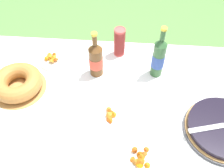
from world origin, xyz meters
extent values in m
plane|color=#568442|center=(0.00, 0.00, 0.00)|extent=(16.00, 16.00, 0.00)
cube|color=#A87A47|center=(0.00, 0.00, 0.66)|extent=(1.76, 1.15, 0.03)
cylinder|color=#A87A47|center=(-0.82, 0.51, 0.32)|extent=(0.06, 0.06, 0.65)
cylinder|color=#A87A47|center=(0.82, 0.51, 0.32)|extent=(0.06, 0.06, 0.65)
cube|color=white|center=(0.00, 0.00, 0.68)|extent=(1.77, 1.16, 0.00)
cube|color=white|center=(0.00, 0.58, 0.63)|extent=(1.77, 0.00, 0.10)
cylinder|color=#38383D|center=(0.56, -0.09, 0.70)|extent=(0.39, 0.39, 0.02)
cylinder|color=#B78447|center=(0.56, -0.09, 0.71)|extent=(0.38, 0.38, 0.01)
cylinder|color=black|center=(0.56, -0.09, 0.73)|extent=(0.36, 0.36, 0.03)
cube|color=silver|center=(0.47, -0.11, 0.75)|extent=(0.19, 0.07, 0.00)
cylinder|color=#B78447|center=(-0.58, 0.11, 0.69)|extent=(0.32, 0.32, 0.01)
torus|color=#AD7033|center=(-0.58, 0.11, 0.74)|extent=(0.29, 0.29, 0.09)
cylinder|color=#E04C47|center=(0.00, 0.46, 0.73)|extent=(0.07, 0.07, 0.09)
cylinder|color=#E04C47|center=(0.00, 0.46, 0.75)|extent=(0.07, 0.07, 0.09)
cylinder|color=#E04C47|center=(0.00, 0.46, 0.76)|extent=(0.07, 0.07, 0.09)
cylinder|color=#E04C47|center=(0.00, 0.46, 0.77)|extent=(0.07, 0.07, 0.09)
cylinder|color=#E04C47|center=(0.00, 0.46, 0.79)|extent=(0.07, 0.07, 0.09)
cylinder|color=#E04C47|center=(0.00, 0.46, 0.80)|extent=(0.07, 0.07, 0.09)
cylinder|color=#E04C47|center=(0.00, 0.46, 0.81)|extent=(0.07, 0.07, 0.09)
cylinder|color=#E04C47|center=(0.00, 0.46, 0.82)|extent=(0.07, 0.07, 0.09)
cylinder|color=#E04C47|center=(0.00, 0.46, 0.84)|extent=(0.07, 0.07, 0.09)
torus|color=#E04C47|center=(0.00, 0.46, 0.89)|extent=(0.07, 0.07, 0.01)
cylinder|color=#2D562D|center=(0.24, 0.30, 0.80)|extent=(0.07, 0.07, 0.23)
cylinder|color=#334C93|center=(0.24, 0.30, 0.80)|extent=(0.08, 0.08, 0.09)
cone|color=#2D562D|center=(0.24, 0.30, 0.94)|extent=(0.07, 0.07, 0.04)
cylinder|color=#2D562D|center=(0.24, 0.30, 0.99)|extent=(0.03, 0.03, 0.07)
cylinder|color=gold|center=(0.24, 0.30, 1.03)|extent=(0.03, 0.03, 0.02)
cylinder|color=brown|center=(-0.13, 0.27, 0.78)|extent=(0.08, 0.08, 0.20)
cylinder|color=#E54C38|center=(-0.13, 0.27, 0.78)|extent=(0.09, 0.09, 0.07)
cone|color=brown|center=(-0.13, 0.27, 0.90)|extent=(0.08, 0.08, 0.04)
cylinder|color=brown|center=(-0.13, 0.27, 0.95)|extent=(0.03, 0.03, 0.06)
cylinder|color=gold|center=(-0.13, 0.27, 0.99)|extent=(0.03, 0.03, 0.02)
cylinder|color=white|center=(-0.01, -0.05, 0.69)|extent=(0.22, 0.22, 0.01)
torus|color=white|center=(-0.01, -0.05, 0.70)|extent=(0.21, 0.21, 0.01)
cone|color=#B06D1F|center=(-0.03, -0.05, 0.72)|extent=(0.05, 0.04, 0.04)
cone|color=#C07315|center=(-0.01, -0.05, 0.72)|extent=(0.04, 0.04, 0.03)
cone|color=orange|center=(-0.03, -0.02, 0.72)|extent=(0.04, 0.04, 0.03)
cone|color=#BB6911|center=(0.00, -0.05, 0.72)|extent=(0.04, 0.04, 0.03)
cone|color=#C55614|center=(-0.03, -0.08, 0.72)|extent=(0.05, 0.05, 0.04)
cone|color=#C34A0C|center=(-0.02, -0.09, 0.71)|extent=(0.03, 0.03, 0.03)
cone|color=#AA4C18|center=(-0.01, -0.03, 0.71)|extent=(0.04, 0.04, 0.03)
cylinder|color=white|center=(-0.42, 0.36, 0.69)|extent=(0.21, 0.21, 0.01)
torus|color=white|center=(-0.42, 0.36, 0.70)|extent=(0.21, 0.21, 0.01)
cone|color=#B5640D|center=(-0.43, 0.36, 0.71)|extent=(0.04, 0.05, 0.04)
cone|color=#B64D17|center=(-0.40, 0.35, 0.72)|extent=(0.03, 0.03, 0.02)
cone|color=#CA6A0A|center=(-0.47, 0.35, 0.72)|extent=(0.04, 0.04, 0.04)
cone|color=#CE5A0F|center=(-0.46, 0.40, 0.71)|extent=(0.04, 0.04, 0.03)
cone|color=#C0751F|center=(-0.46, 0.39, 0.71)|extent=(0.04, 0.04, 0.03)
cone|color=#AD6815|center=(-0.43, 0.34, 0.72)|extent=(0.06, 0.05, 0.05)
cone|color=orange|center=(-0.43, 0.38, 0.71)|extent=(0.04, 0.04, 0.02)
cone|color=#C27A1E|center=(-0.43, 0.37, 0.71)|extent=(0.05, 0.05, 0.04)
cone|color=#AE4608|center=(-0.43, 0.40, 0.71)|extent=(0.04, 0.04, 0.02)
cone|color=#BE741D|center=(-0.45, 0.35, 0.72)|extent=(0.05, 0.05, 0.05)
cylinder|color=white|center=(0.14, -0.27, 0.69)|extent=(0.19, 0.19, 0.01)
torus|color=white|center=(0.14, -0.27, 0.70)|extent=(0.19, 0.19, 0.01)
cone|color=#B96B12|center=(0.18, -0.31, 0.71)|extent=(0.04, 0.04, 0.03)
cone|color=#BC5318|center=(0.16, -0.26, 0.72)|extent=(0.05, 0.05, 0.03)
cone|color=#B64F11|center=(0.11, -0.29, 0.71)|extent=(0.04, 0.04, 0.04)
cone|color=#A84911|center=(0.12, -0.25, 0.72)|extent=(0.04, 0.04, 0.04)
cone|color=#C25411|center=(0.14, -0.30, 0.72)|extent=(0.05, 0.05, 0.03)
cone|color=#A9621E|center=(0.12, -0.30, 0.72)|extent=(0.04, 0.04, 0.03)
cone|color=#BC6C0A|center=(0.14, -0.31, 0.72)|extent=(0.05, 0.06, 0.04)
cone|color=#C17722|center=(0.16, -0.29, 0.71)|extent=(0.04, 0.04, 0.03)
cone|color=#AD6815|center=(0.15, -0.27, 0.71)|extent=(0.04, 0.04, 0.03)
cone|color=#C75113|center=(0.17, -0.23, 0.71)|extent=(0.04, 0.04, 0.03)
cone|color=#A64A0B|center=(0.14, -0.26, 0.71)|extent=(0.05, 0.05, 0.03)
camera|label=1|loc=(0.05, -0.79, 1.84)|focal=40.00mm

